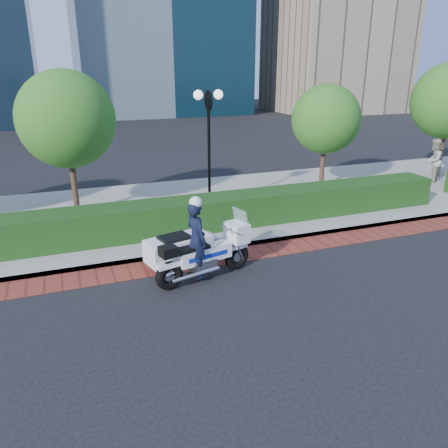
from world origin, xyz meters
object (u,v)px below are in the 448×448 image
object	(u,v)px
lamppost	(209,133)
pedestrian	(433,161)
tree_c	(326,119)
police_motorcycle	(193,247)
tree_b	(67,120)

from	to	relation	value
lamppost	pedestrian	size ratio (longest dim) A/B	2.16
tree_c	police_motorcycle	distance (m)	9.68
tree_b	police_motorcycle	distance (m)	6.80
lamppost	police_motorcycle	distance (m)	5.31
tree_b	tree_c	distance (m)	10.01
tree_b	pedestrian	world-z (taller)	tree_b
tree_b	pedestrian	distance (m)	15.45
tree_b	police_motorcycle	world-z (taller)	tree_b
lamppost	pedestrian	xyz separation A→B (m)	(10.76, 0.49, -1.84)
tree_c	tree_b	bearing A→B (deg)	180.00
tree_b	tree_c	size ratio (longest dim) A/B	1.14
tree_b	police_motorcycle	bearing A→B (deg)	-66.13
tree_b	police_motorcycle	size ratio (longest dim) A/B	1.81
pedestrian	tree_c	bearing A→B (deg)	-35.77
tree_c	police_motorcycle	bearing A→B (deg)	-142.58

